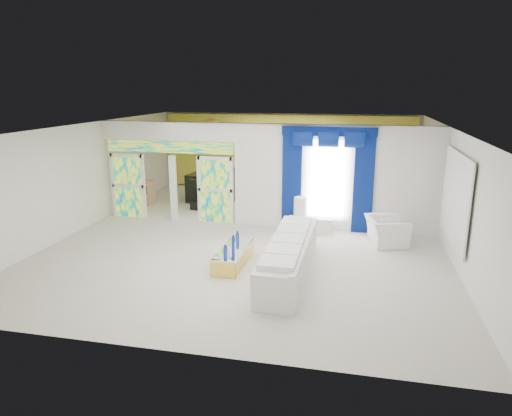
% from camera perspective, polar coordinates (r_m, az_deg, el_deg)
% --- Properties ---
extents(floor, '(12.00, 12.00, 0.00)m').
position_cam_1_polar(floor, '(12.90, -0.18, -3.32)').
color(floor, '#B7AF9E').
rests_on(floor, ground).
extents(dividing_wall, '(5.70, 0.18, 3.00)m').
position_cam_1_polar(dividing_wall, '(13.22, 9.92, 3.63)').
color(dividing_wall, white).
rests_on(dividing_wall, ground).
extents(dividing_header, '(4.30, 0.18, 0.55)m').
position_cam_1_polar(dividing_header, '(14.14, -10.80, 9.33)').
color(dividing_header, white).
rests_on(dividing_header, dividing_wall).
extents(stained_panel_left, '(0.95, 0.04, 2.00)m').
position_cam_1_polar(stained_panel_left, '(15.00, -15.51, 2.68)').
color(stained_panel_left, '#994C3F').
rests_on(stained_panel_left, ground).
extents(stained_panel_right, '(0.95, 0.04, 2.00)m').
position_cam_1_polar(stained_panel_right, '(13.92, -5.04, 2.25)').
color(stained_panel_right, '#994C3F').
rests_on(stained_panel_right, ground).
extents(stained_transom, '(4.00, 0.05, 0.35)m').
position_cam_1_polar(stained_transom, '(14.19, -10.71, 7.42)').
color(stained_transom, '#994C3F').
rests_on(stained_transom, dividing_header).
extents(window_pane, '(1.00, 0.02, 2.30)m').
position_cam_1_polar(window_pane, '(13.14, 8.80, 3.39)').
color(window_pane, white).
rests_on(window_pane, dividing_wall).
extents(blue_drape_left, '(0.55, 0.10, 2.80)m').
position_cam_1_polar(blue_drape_left, '(13.22, 4.45, 3.36)').
color(blue_drape_left, '#030E44').
rests_on(blue_drape_left, ground).
extents(blue_drape_right, '(0.55, 0.10, 2.80)m').
position_cam_1_polar(blue_drape_right, '(13.11, 13.16, 2.92)').
color(blue_drape_right, '#030E44').
rests_on(blue_drape_right, ground).
extents(blue_pelmet, '(2.60, 0.12, 0.25)m').
position_cam_1_polar(blue_pelmet, '(12.91, 9.04, 9.33)').
color(blue_pelmet, '#030E44').
rests_on(blue_pelmet, dividing_wall).
extents(wall_mirror, '(0.04, 2.70, 1.90)m').
position_cam_1_polar(wall_mirror, '(11.48, 23.51, 1.17)').
color(wall_mirror, white).
rests_on(wall_mirror, ground).
extents(gold_curtains, '(9.70, 0.12, 2.90)m').
position_cam_1_polar(gold_curtains, '(18.24, 3.82, 6.87)').
color(gold_curtains, gold).
rests_on(gold_curtains, ground).
extents(white_sofa, '(0.88, 3.83, 0.73)m').
position_cam_1_polar(white_sofa, '(10.18, 4.14, -6.25)').
color(white_sofa, white).
rests_on(white_sofa, ground).
extents(coffee_table, '(0.60, 1.71, 0.38)m').
position_cam_1_polar(coffee_table, '(10.77, -2.82, -6.01)').
color(coffee_table, gold).
rests_on(coffee_table, ground).
extents(console_table, '(1.26, 0.47, 0.41)m').
position_cam_1_polar(console_table, '(13.20, 6.72, -2.06)').
color(console_table, silver).
rests_on(console_table, ground).
extents(table_lamp, '(0.36, 0.36, 0.58)m').
position_cam_1_polar(table_lamp, '(13.09, 5.48, 0.10)').
color(table_lamp, silver).
rests_on(table_lamp, console_table).
extents(armchair, '(1.18, 1.29, 0.71)m').
position_cam_1_polar(armchair, '(12.52, 15.83, -2.76)').
color(armchair, white).
rests_on(armchair, ground).
extents(grand_piano, '(1.81, 2.20, 1.00)m').
position_cam_1_polar(grand_piano, '(16.92, -4.90, 2.78)').
color(grand_piano, black).
rests_on(grand_piano, ground).
extents(piano_bench, '(0.86, 0.45, 0.27)m').
position_cam_1_polar(piano_bench, '(15.52, -6.59, 0.25)').
color(piano_bench, black).
rests_on(piano_bench, ground).
extents(tv_console, '(0.59, 0.55, 0.82)m').
position_cam_1_polar(tv_console, '(16.60, -13.59, 1.87)').
color(tv_console, '#A87654').
rests_on(tv_console, ground).
extents(chandelier, '(0.60, 0.60, 0.60)m').
position_cam_1_polar(chandelier, '(16.20, -5.64, 9.92)').
color(chandelier, gold).
rests_on(chandelier, ceiling).
extents(decanters, '(0.14, 1.15, 0.29)m').
position_cam_1_polar(decanters, '(10.57, -3.09, -4.69)').
color(decanters, white).
rests_on(decanters, coffee_table).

